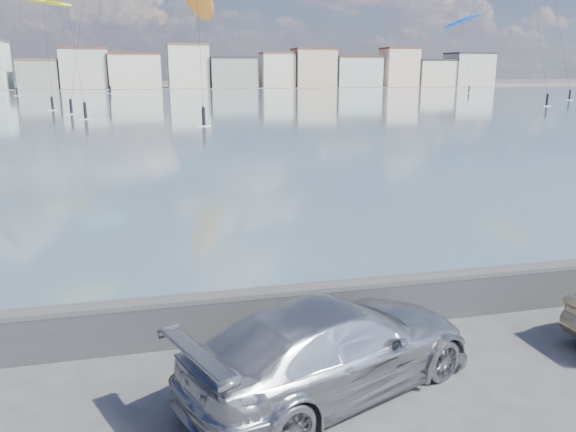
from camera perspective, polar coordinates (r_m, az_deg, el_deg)
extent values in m
plane|color=#333335|center=(9.61, -0.23, -19.19)|extent=(700.00, 700.00, 0.00)
cube|color=#455D69|center=(99.45, -12.70, 11.06)|extent=(500.00, 177.00, 0.00)
cube|color=#4C473D|center=(207.86, -13.36, 12.63)|extent=(500.00, 60.00, 0.00)
cube|color=#28282B|center=(11.71, -3.32, -10.17)|extent=(400.00, 0.35, 0.90)
cylinder|color=#28282B|center=(11.53, -3.35, -8.14)|extent=(400.00, 0.36, 0.36)
cube|color=gray|center=(196.61, -23.90, 12.96)|extent=(12.00, 10.00, 8.50)
cube|color=brown|center=(196.64, -24.03, 14.28)|extent=(12.24, 10.20, 0.60)
cube|color=beige|center=(194.78, -19.94, 13.84)|extent=(14.00, 11.00, 12.00)
cube|color=brown|center=(194.91, -20.10, 15.68)|extent=(14.28, 11.22, 0.60)
cube|color=beige|center=(193.83, -15.23, 13.96)|extent=(16.00, 13.00, 10.50)
cube|color=brown|center=(193.91, -15.34, 15.60)|extent=(16.32, 13.26, 0.60)
cube|color=beige|center=(194.22, -10.08, 14.68)|extent=(13.00, 10.00, 13.50)
cube|color=brown|center=(194.40, -10.18, 16.75)|extent=(13.26, 10.20, 0.60)
cube|color=gray|center=(195.71, -5.69, 14.24)|extent=(15.00, 12.00, 9.50)
cube|color=#2D2D33|center=(195.76, -5.72, 15.71)|extent=(15.30, 12.24, 0.60)
cube|color=beige|center=(198.47, -1.11, 14.52)|extent=(11.00, 9.00, 11.00)
cube|color=brown|center=(198.56, -1.12, 16.19)|extent=(11.22, 9.18, 0.60)
cube|color=#CCB293|center=(201.67, 2.62, 14.72)|extent=(14.00, 11.00, 12.50)
cube|color=brown|center=(201.81, 2.64, 16.58)|extent=(14.28, 11.22, 0.60)
cube|color=#B7C6BC|center=(206.50, 6.88, 14.28)|extent=(16.00, 12.00, 10.00)
cube|color=#562D23|center=(206.56, 6.93, 15.75)|extent=(16.32, 12.24, 0.60)
cube|color=beige|center=(212.77, 11.21, 14.52)|extent=(12.00, 10.00, 13.00)
cube|color=brown|center=(212.91, 11.30, 16.35)|extent=(12.24, 10.20, 0.60)
cube|color=beige|center=(218.69, 14.49, 13.81)|extent=(14.00, 11.00, 9.00)
cube|color=#2D2D33|center=(218.72, 14.58, 15.07)|extent=(14.28, 11.22, 0.60)
cube|color=beige|center=(225.77, 17.87, 13.91)|extent=(15.00, 12.00, 11.50)
cube|color=#2D2D33|center=(225.86, 17.99, 15.44)|extent=(15.30, 12.24, 0.60)
imported|color=#A2A4A9|center=(9.83, 4.54, -13.03)|extent=(5.93, 4.17, 1.59)
cube|color=white|center=(98.90, 24.77, 10.11)|extent=(1.40, 0.42, 0.08)
cylinder|color=black|center=(98.86, 24.83, 10.63)|extent=(0.36, 0.36, 1.70)
sphere|color=black|center=(98.82, 24.88, 11.15)|extent=(0.28, 0.28, 0.28)
cylinder|color=black|center=(104.81, 24.06, 17.42)|extent=(2.94, 12.34, 23.20)
cube|color=white|center=(142.21, -25.79, 10.94)|extent=(1.40, 0.42, 0.08)
cylinder|color=black|center=(142.18, -25.83, 11.30)|extent=(0.36, 0.36, 1.70)
sphere|color=black|center=(142.15, -25.87, 11.66)|extent=(0.28, 0.28, 0.28)
cylinder|color=black|center=(148.60, -25.64, 16.27)|extent=(1.15, 13.03, 24.39)
cube|color=white|center=(57.33, -8.53, 9.03)|extent=(1.40, 0.42, 0.08)
cylinder|color=black|center=(57.25, -8.56, 9.93)|extent=(0.36, 0.36, 1.70)
sphere|color=black|center=(57.19, -8.60, 10.83)|extent=(0.28, 0.28, 0.28)
cylinder|color=black|center=(62.30, -8.91, 16.20)|extent=(0.72, 10.37, 12.21)
ellipsoid|color=yellow|center=(94.32, -23.64, 19.42)|extent=(8.68, 3.83, 2.57)
cube|color=white|center=(87.07, -22.77, 9.89)|extent=(1.40, 0.42, 0.08)
cylinder|color=black|center=(87.02, -22.82, 10.48)|extent=(0.36, 0.36, 1.70)
sphere|color=black|center=(86.98, -22.88, 11.07)|extent=(0.28, 0.28, 0.28)
cylinder|color=black|center=(90.40, -23.25, 15.24)|extent=(0.94, 6.85, 14.04)
cube|color=white|center=(150.15, -17.58, 11.80)|extent=(1.40, 0.42, 0.08)
cylinder|color=black|center=(150.13, -17.61, 12.15)|extent=(0.36, 0.36, 1.70)
sphere|color=black|center=(150.10, -17.63, 12.49)|extent=(0.28, 0.28, 0.28)
cylinder|color=black|center=(155.85, -18.39, 18.34)|extent=(2.20, 10.50, 32.89)
ellipsoid|color=blue|center=(157.39, 17.32, 18.40)|extent=(9.68, 6.70, 4.97)
cube|color=white|center=(151.51, 17.88, 11.80)|extent=(1.40, 0.42, 0.08)
cylinder|color=black|center=(151.48, 17.91, 12.14)|extent=(0.36, 0.36, 1.70)
sphere|color=black|center=(151.46, 17.94, 12.48)|extent=(0.28, 0.28, 0.28)
cylinder|color=black|center=(154.21, 17.62, 15.39)|extent=(0.40, 6.17, 16.51)
cube|color=white|center=(122.48, 26.66, 10.50)|extent=(1.40, 0.42, 0.08)
cylinder|color=black|center=(122.45, 26.70, 10.92)|extent=(0.36, 0.36, 1.70)
sphere|color=black|center=(122.42, 26.75, 11.34)|extent=(0.28, 0.28, 0.28)
cylinder|color=black|center=(124.87, 25.72, 17.48)|extent=(2.96, 7.89, 27.06)
cube|color=white|center=(69.29, -19.85, 9.26)|extent=(1.40, 0.42, 0.08)
cylinder|color=black|center=(69.23, -19.91, 10.00)|extent=(0.36, 0.36, 1.70)
sphere|color=black|center=(69.17, -19.97, 10.74)|extent=(0.28, 0.28, 0.28)
cube|color=white|center=(77.95, -21.12, 9.64)|extent=(1.40, 0.42, 0.08)
cylinder|color=black|center=(77.89, -21.18, 10.30)|extent=(0.36, 0.36, 1.70)
sphere|color=black|center=(77.85, -21.24, 10.95)|extent=(0.28, 0.28, 0.28)
cylinder|color=black|center=(85.14, -20.53, 16.47)|extent=(1.67, 14.85, 16.59)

